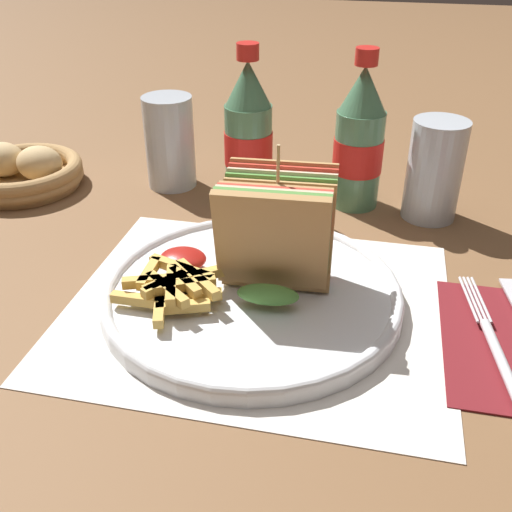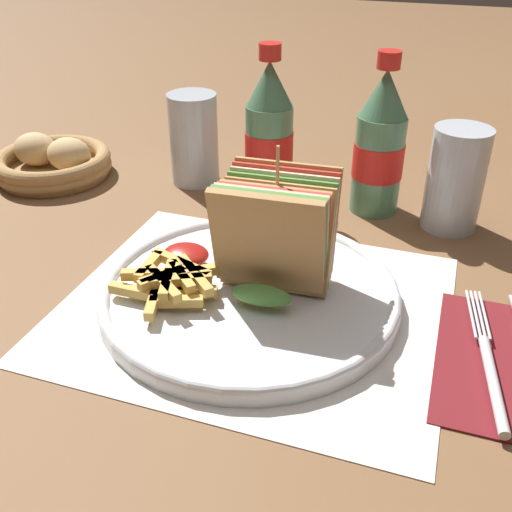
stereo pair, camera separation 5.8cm
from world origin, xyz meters
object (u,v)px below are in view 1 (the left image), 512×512
(club_sandwich, at_px, (277,232))
(fork, at_px, (496,349))
(coke_bottle_near, at_px, (248,135))
(glass_near, at_px, (433,176))
(coke_bottle_far, at_px, (359,142))
(glass_far, at_px, (170,148))
(plate_main, at_px, (252,293))
(bread_basket, at_px, (22,172))

(club_sandwich, height_order, fork, club_sandwich)
(coke_bottle_near, xyz_separation_m, glass_near, (0.23, -0.01, -0.03))
(coke_bottle_far, xyz_separation_m, glass_far, (-0.25, 0.01, -0.03))
(fork, bearing_deg, glass_near, 92.31)
(plate_main, height_order, coke_bottle_near, coke_bottle_near)
(club_sandwich, distance_m, glass_near, 0.26)
(coke_bottle_near, height_order, bread_basket, coke_bottle_near)
(plate_main, relative_size, coke_bottle_near, 1.49)
(coke_bottle_far, bearing_deg, glass_near, -10.00)
(glass_near, height_order, bread_basket, glass_near)
(glass_far, height_order, bread_basket, glass_far)
(plate_main, distance_m, bread_basket, 0.41)
(coke_bottle_near, height_order, glass_far, coke_bottle_near)
(glass_near, bearing_deg, glass_far, 175.99)
(coke_bottle_far, bearing_deg, plate_main, -108.60)
(plate_main, height_order, coke_bottle_far, coke_bottle_far)
(glass_far, relative_size, bread_basket, 0.75)
(coke_bottle_near, relative_size, bread_basket, 1.21)
(glass_near, distance_m, bread_basket, 0.54)
(glass_near, relative_size, glass_far, 1.00)
(coke_bottle_near, distance_m, glass_far, 0.11)
(club_sandwich, height_order, bread_basket, club_sandwich)
(fork, height_order, coke_bottle_far, coke_bottle_far)
(bread_basket, bearing_deg, glass_far, 13.80)
(glass_far, distance_m, bread_basket, 0.20)
(fork, xyz_separation_m, coke_bottle_far, (-0.14, 0.28, 0.07))
(coke_bottle_far, distance_m, glass_far, 0.25)
(fork, xyz_separation_m, bread_basket, (-0.58, 0.24, 0.01))
(club_sandwich, relative_size, bread_basket, 0.86)
(plate_main, relative_size, glass_far, 2.39)
(bread_basket, bearing_deg, club_sandwich, -25.22)
(club_sandwich, bearing_deg, glass_far, 129.19)
(glass_far, bearing_deg, fork, -36.13)
(plate_main, xyz_separation_m, fork, (0.22, -0.04, -0.00))
(glass_near, height_order, glass_far, same)
(fork, xyz_separation_m, glass_far, (-0.39, 0.28, 0.04))
(coke_bottle_far, relative_size, glass_far, 1.60)
(fork, distance_m, bread_basket, 0.63)
(fork, height_order, glass_near, glass_near)
(coke_bottle_near, bearing_deg, coke_bottle_far, 1.68)
(plate_main, distance_m, club_sandwich, 0.06)
(glass_near, xyz_separation_m, glass_far, (-0.34, 0.02, -0.00))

